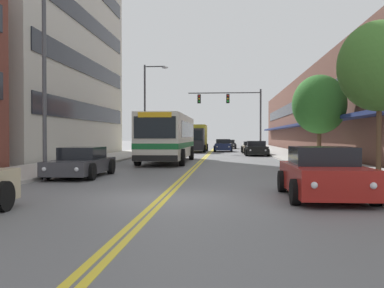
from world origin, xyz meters
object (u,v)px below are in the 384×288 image
object	(u,v)px
car_black_parked_right_far	(256,149)
traffic_signal_mast	(235,107)
car_champagne_parked_right_mid	(252,147)
box_truck	(195,138)
street_tree_right_mid	(319,104)
street_lamp_left_far	(148,102)
city_bus	(168,136)
car_charcoal_moving_lead	(229,144)
car_slate_blue_parked_left_near	(165,147)
car_navy_moving_second	(223,146)
car_dark_grey_parked_left_mid	(81,163)
street_tree_right_near	(379,66)
car_red_parked_right_foreground	(323,174)
street_lamp_left_near	(51,65)

from	to	relation	value
car_black_parked_right_far	traffic_signal_mast	bearing A→B (deg)	107.95
car_champagne_parked_right_mid	traffic_signal_mast	distance (m)	4.56
box_truck	street_tree_right_mid	world-z (taller)	street_tree_right_mid
traffic_signal_mast	street_lamp_left_far	size ratio (longest dim) A/B	0.95
street_lamp_left_far	street_tree_right_mid	size ratio (longest dim) A/B	1.43
city_bus	traffic_signal_mast	distance (m)	16.75
car_black_parked_right_far	car_charcoal_moving_lead	distance (m)	22.25
car_slate_blue_parked_left_near	car_navy_moving_second	world-z (taller)	car_navy_moving_second
car_dark_grey_parked_left_mid	car_navy_moving_second	size ratio (longest dim) A/B	0.98
car_dark_grey_parked_left_mid	street_tree_right_near	size ratio (longest dim) A/B	0.81
city_bus	box_truck	distance (m)	19.54
car_navy_moving_second	traffic_signal_mast	world-z (taller)	traffic_signal_mast
traffic_signal_mast	street_tree_right_mid	xyz separation A→B (m)	(4.99, -16.29, -0.97)
city_bus	street_lamp_left_far	world-z (taller)	street_lamp_left_far
car_black_parked_right_far	car_dark_grey_parked_left_mid	bearing A→B (deg)	-112.78
box_truck	traffic_signal_mast	world-z (taller)	traffic_signal_mast
traffic_signal_mast	car_black_parked_right_far	bearing A→B (deg)	-72.05
car_slate_blue_parked_left_near	car_red_parked_right_foreground	world-z (taller)	car_red_parked_right_foreground
car_red_parked_right_foreground	street_lamp_left_near	bearing A→B (deg)	157.15
street_tree_right_near	car_red_parked_right_foreground	bearing A→B (deg)	-125.38
car_navy_moving_second	city_bus	bearing A→B (deg)	-99.65
car_navy_moving_second	street_tree_right_mid	size ratio (longest dim) A/B	0.87
street_tree_right_near	street_tree_right_mid	world-z (taller)	street_tree_right_near
car_dark_grey_parked_left_mid	traffic_signal_mast	size ratio (longest dim) A/B	0.62
box_truck	car_dark_grey_parked_left_mid	bearing A→B (deg)	-95.02
car_black_parked_right_far	street_tree_right_near	bearing A→B (deg)	-82.61
car_black_parked_right_far	street_tree_right_mid	distance (m)	11.75
street_tree_right_mid	car_charcoal_moving_lead	bearing A→B (deg)	99.49
car_charcoal_moving_lead	street_lamp_left_far	distance (m)	25.66
street_tree_right_near	car_champagne_parked_right_mid	bearing A→B (deg)	95.85
box_truck	car_slate_blue_parked_left_near	bearing A→B (deg)	-115.51
car_slate_blue_parked_left_near	street_tree_right_near	distance (m)	28.90
car_champagne_parked_right_mid	car_black_parked_right_far	world-z (taller)	car_black_parked_right_far
street_lamp_left_far	car_red_parked_right_foreground	bearing A→B (deg)	-68.84
car_black_parked_right_far	street_tree_right_mid	xyz separation A→B (m)	(3.23, -10.85, 3.13)
box_truck	traffic_signal_mast	distance (m)	6.58
car_charcoal_moving_lead	car_red_parked_right_foreground	bearing A→B (deg)	-87.28
car_dark_grey_parked_left_mid	car_charcoal_moving_lead	distance (m)	43.56
street_lamp_left_far	car_charcoal_moving_lead	bearing A→B (deg)	73.68
street_tree_right_near	street_tree_right_mid	bearing A→B (deg)	88.47
traffic_signal_mast	box_truck	bearing A→B (deg)	139.43
traffic_signal_mast	city_bus	bearing A→B (deg)	-106.76
car_slate_blue_parked_left_near	street_tree_right_near	xyz separation A→B (m)	(11.67, -26.19, 3.63)
traffic_signal_mast	street_tree_right_mid	distance (m)	17.07
car_slate_blue_parked_left_near	car_charcoal_moving_lead	xyz separation A→B (m)	(6.47, 18.41, -0.05)
box_truck	street_lamp_left_far	xyz separation A→B (m)	(-3.26, -11.38, 3.11)
city_bus	car_champagne_parked_right_mid	xyz separation A→B (m)	(6.49, 16.59, -1.17)
car_dark_grey_parked_left_mid	car_red_parked_right_foreground	distance (m)	10.44
street_lamp_left_near	street_lamp_left_far	bearing A→B (deg)	89.96
car_red_parked_right_foreground	car_champagne_parked_right_mid	world-z (taller)	car_red_parked_right_foreground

